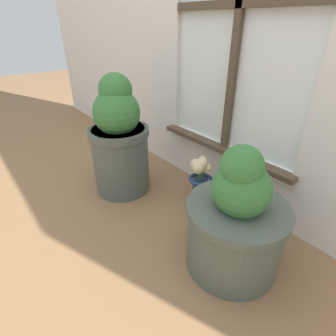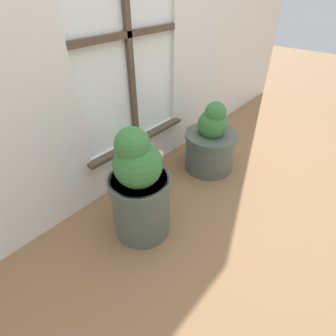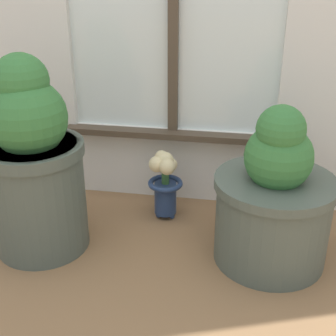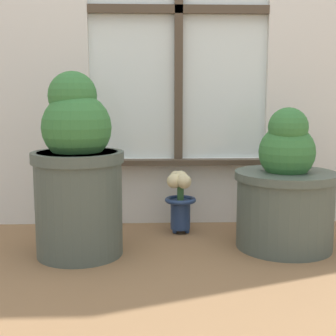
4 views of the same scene
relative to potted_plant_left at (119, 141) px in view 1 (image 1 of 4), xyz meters
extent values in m
plane|color=olive|center=(0.38, -0.17, -0.30)|extent=(10.00, 10.00, 0.00)
cube|color=silver|center=(0.38, 0.44, -0.15)|extent=(0.78, 0.05, 0.29)
cube|color=white|center=(0.38, 0.45, 0.64)|extent=(0.78, 0.02, 1.29)
cube|color=#4C3D2D|center=(0.38, 0.42, 0.64)|extent=(0.04, 0.02, 1.29)
cube|color=#4C3D2D|center=(0.38, 0.42, 0.64)|extent=(0.78, 0.02, 0.04)
cube|color=#4C3D2D|center=(0.38, 0.39, -0.02)|extent=(0.84, 0.06, 0.02)
cylinder|color=#4C564C|center=(0.00, 0.00, -0.11)|extent=(0.31, 0.31, 0.38)
cylinder|color=#4C564C|center=(0.00, 0.00, 0.06)|extent=(0.33, 0.33, 0.04)
cylinder|color=#38281E|center=(0.00, 0.00, 0.07)|extent=(0.29, 0.29, 0.01)
sphere|color=#387538|center=(0.00, 0.00, 0.16)|extent=(0.25, 0.25, 0.25)
sphere|color=#387538|center=(-0.01, 0.01, 0.27)|extent=(0.17, 0.17, 0.17)
ellipsoid|color=#387538|center=(-0.05, 0.05, 0.15)|extent=(0.09, 0.08, 0.15)
cylinder|color=#4C564C|center=(0.77, 0.05, -0.16)|extent=(0.36, 0.36, 0.29)
cylinder|color=#4C564C|center=(0.77, 0.05, -0.02)|extent=(0.38, 0.38, 0.03)
cylinder|color=#38281E|center=(0.77, 0.05, -0.01)|extent=(0.33, 0.33, 0.01)
sphere|color=#387538|center=(0.77, 0.05, 0.06)|extent=(0.21, 0.21, 0.21)
sphere|color=#387538|center=(0.76, 0.04, 0.16)|extent=(0.15, 0.15, 0.15)
ellipsoid|color=#387538|center=(0.75, -0.01, 0.05)|extent=(0.09, 0.05, 0.13)
sphere|color=navy|center=(0.39, 0.29, -0.29)|extent=(0.02, 0.02, 0.02)
sphere|color=navy|center=(0.36, 0.24, -0.29)|extent=(0.02, 0.02, 0.02)
sphere|color=navy|center=(0.41, 0.24, -0.29)|extent=(0.02, 0.02, 0.02)
cylinder|color=navy|center=(0.39, 0.26, -0.22)|extent=(0.08, 0.08, 0.12)
torus|color=navy|center=(0.39, 0.26, -0.16)|extent=(0.13, 0.13, 0.02)
cylinder|color=#386633|center=(0.39, 0.26, -0.13)|extent=(0.03, 0.03, 0.07)
sphere|color=beige|center=(0.39, 0.26, -0.07)|extent=(0.06, 0.06, 0.06)
sphere|color=beige|center=(0.40, 0.28, -0.09)|extent=(0.05, 0.05, 0.05)
sphere|color=beige|center=(0.37, 0.28, -0.07)|extent=(0.05, 0.05, 0.05)
sphere|color=beige|center=(0.36, 0.24, -0.08)|extent=(0.06, 0.06, 0.06)
sphere|color=beige|center=(0.40, 0.22, -0.07)|extent=(0.06, 0.06, 0.06)
camera|label=1|loc=(1.20, -0.62, 0.57)|focal=28.00mm
camera|label=2|loc=(-0.69, -0.78, 0.90)|focal=28.00mm
camera|label=3|loc=(0.66, -1.27, 0.63)|focal=50.00mm
camera|label=4|loc=(0.26, -1.66, 0.27)|focal=50.00mm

